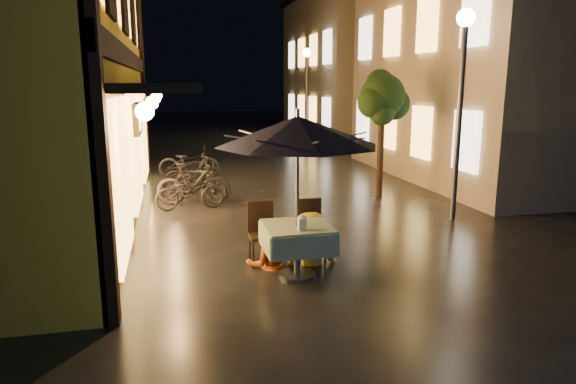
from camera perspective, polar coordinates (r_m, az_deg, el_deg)
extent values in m
plane|color=black|center=(8.34, 6.75, -7.75)|extent=(90.00, 90.00, 0.00)
cube|color=gold|center=(11.81, -28.82, 13.93)|extent=(4.50, 11.00, 7.00)
cube|color=black|center=(11.42, -17.33, 13.95)|extent=(0.12, 11.00, 0.35)
cube|color=black|center=(11.38, -14.24, 11.36)|extent=(1.20, 10.50, 0.12)
cube|color=#FFBD52|center=(13.03, -17.07, 19.42)|extent=(0.10, 0.90, 1.50)
cube|color=#FFBD52|center=(15.50, -16.42, 18.18)|extent=(0.10, 0.90, 1.50)
cube|color=#FFBD52|center=(8.04, -18.06, 1.33)|extent=(0.10, 2.20, 2.40)
cube|color=#FFBD52|center=(11.49, -16.59, 4.47)|extent=(0.10, 2.20, 2.40)
cube|color=#FFBD52|center=(14.97, -15.80, 6.16)|extent=(0.10, 2.20, 2.40)
cube|color=#A69886|center=(17.22, 23.98, 12.48)|extent=(7.00, 9.00, 6.50)
cube|color=#FFBD52|center=(12.56, 19.19, 5.37)|extent=(0.10, 1.00, 1.40)
cube|color=#FFBD52|center=(12.58, 20.11, 18.13)|extent=(0.10, 1.00, 1.40)
cube|color=#FFBD52|center=(14.46, 14.59, 6.44)|extent=(0.10, 1.00, 1.40)
cube|color=#FFBD52|center=(14.48, 15.20, 17.53)|extent=(0.10, 1.00, 1.40)
cube|color=#FFBD52|center=(16.44, 11.06, 7.23)|extent=(0.10, 1.00, 1.40)
cube|color=#FFBD52|center=(16.45, 11.47, 16.98)|extent=(0.10, 1.00, 1.40)
cube|color=#FFBD52|center=(18.47, 8.29, 7.83)|extent=(0.10, 1.00, 1.40)
cube|color=#FFBD52|center=(18.48, 8.57, 16.51)|extent=(0.10, 1.00, 1.40)
cube|color=#A69886|center=(27.36, 9.23, 13.31)|extent=(7.00, 10.00, 7.00)
cube|color=#FFBD52|center=(22.62, 4.25, 8.66)|extent=(0.10, 1.00, 1.40)
cube|color=#FFBD52|center=(22.63, 4.37, 15.76)|extent=(0.10, 1.00, 1.40)
cube|color=#FFBD52|center=(24.73, 2.74, 8.97)|extent=(0.10, 1.00, 1.40)
cube|color=#FFBD52|center=(24.74, 2.81, 15.46)|extent=(0.10, 1.00, 1.40)
cube|color=#FFBD52|center=(26.85, 1.47, 9.22)|extent=(0.10, 1.00, 1.40)
cube|color=#FFBD52|center=(26.86, 1.50, 15.19)|extent=(0.10, 1.00, 1.40)
cube|color=#FFBD52|center=(28.98, 0.38, 9.43)|extent=(0.10, 1.00, 1.40)
cube|color=#FFBD52|center=(28.99, 0.38, 14.96)|extent=(0.10, 1.00, 1.40)
cylinder|color=black|center=(13.04, 10.23, 4.29)|extent=(0.16, 0.16, 2.20)
sphere|color=black|center=(12.93, 10.46, 10.45)|extent=(1.10, 1.10, 1.10)
sphere|color=black|center=(13.17, 11.68, 9.55)|extent=(0.80, 0.80, 0.80)
sphere|color=black|center=(12.68, 9.44, 9.78)|extent=(0.76, 0.76, 0.76)
sphere|color=black|center=(13.22, 10.20, 11.79)|extent=(0.70, 0.70, 0.70)
sphere|color=black|center=(12.68, 10.42, 8.61)|extent=(0.60, 0.60, 0.60)
cylinder|color=#59595E|center=(11.00, 18.43, 7.19)|extent=(0.12, 0.12, 4.00)
sphere|color=beige|center=(11.04, 19.17, 17.83)|extent=(0.36, 0.36, 0.36)
cylinder|color=#59595E|center=(22.14, 2.04, 9.91)|extent=(0.12, 0.12, 4.00)
sphere|color=beige|center=(22.16, 2.08, 15.22)|extent=(0.36, 0.36, 0.36)
cylinder|color=#59595E|center=(7.62, 1.01, -6.74)|extent=(0.10, 0.10, 0.72)
cylinder|color=#59595E|center=(7.73, 1.00, -9.13)|extent=(0.56, 0.56, 0.04)
cube|color=#2F5837|center=(7.50, 1.02, -3.92)|extent=(0.95, 0.95, 0.06)
cube|color=#2F5837|center=(7.67, 4.48, -4.88)|extent=(0.04, 0.95, 0.33)
cube|color=#2F5837|center=(7.45, -2.54, -5.36)|extent=(0.04, 0.95, 0.33)
cube|color=#2F5837|center=(7.99, 0.20, -4.15)|extent=(0.95, 0.04, 0.33)
cube|color=#2F5837|center=(7.11, 1.94, -6.22)|extent=(0.95, 0.04, 0.33)
cylinder|color=#59595E|center=(7.40, 1.04, -0.94)|extent=(0.05, 0.05, 2.30)
cone|color=black|center=(7.24, 1.07, 6.79)|extent=(2.35, 2.35, 0.42)
cylinder|color=#59595E|center=(7.22, 1.07, 8.76)|extent=(0.06, 0.06, 0.12)
cube|color=black|center=(8.12, -2.84, -4.90)|extent=(0.42, 0.42, 0.05)
cube|color=black|center=(8.23, -3.09, -2.86)|extent=(0.42, 0.04, 0.55)
cylinder|color=black|center=(7.99, -3.88, -6.95)|extent=(0.04, 0.04, 0.43)
cylinder|color=black|center=(8.05, -1.33, -6.78)|extent=(0.04, 0.04, 0.43)
cylinder|color=black|center=(8.33, -4.27, -6.17)|extent=(0.04, 0.04, 0.43)
cylinder|color=black|center=(8.39, -1.83, -6.01)|extent=(0.04, 0.04, 0.43)
cube|color=black|center=(8.29, 2.63, -4.54)|extent=(0.42, 0.42, 0.05)
cube|color=black|center=(8.40, 2.30, -2.55)|extent=(0.42, 0.04, 0.55)
cylinder|color=black|center=(8.15, 1.72, -6.56)|extent=(0.04, 0.04, 0.43)
cylinder|color=black|center=(8.24, 4.16, -6.37)|extent=(0.04, 0.04, 0.43)
cylinder|color=black|center=(8.48, 1.11, -5.81)|extent=(0.04, 0.04, 0.43)
cylinder|color=black|center=(8.57, 3.46, -5.63)|extent=(0.04, 0.04, 0.43)
cube|color=white|center=(7.21, 1.57, -3.60)|extent=(0.11, 0.11, 0.18)
cube|color=#FFD88C|center=(7.21, 1.57, -3.68)|extent=(0.07, 0.07, 0.12)
cone|color=white|center=(7.17, 1.57, -2.64)|extent=(0.16, 0.16, 0.07)
imported|color=#DC5910|center=(7.92, -2.26, -3.29)|extent=(0.72, 0.57, 1.44)
imported|color=yellow|center=(8.04, 2.58, -2.43)|extent=(1.05, 0.61, 1.61)
imported|color=black|center=(11.78, -10.86, 0.02)|extent=(1.59, 0.67, 0.81)
imported|color=black|center=(12.19, -10.55, 0.86)|extent=(1.70, 0.79, 0.99)
imported|color=black|center=(12.51, -10.40, 1.01)|extent=(1.80, 0.74, 0.93)
imported|color=black|center=(13.58, -10.48, 1.98)|extent=(1.70, 0.92, 0.98)
imported|color=black|center=(15.76, -10.95, 3.27)|extent=(1.86, 0.83, 0.95)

